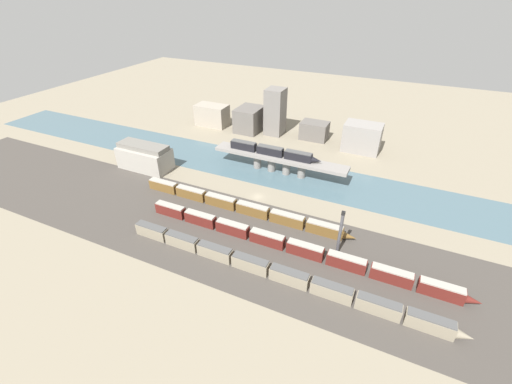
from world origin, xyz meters
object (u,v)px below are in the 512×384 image
Objects in this scene: train_on_bridge at (273,151)px; train_yard_mid at (289,245)px; warehouse_building at (145,157)px; train_yard_far at (240,206)px; train_yard_near at (273,271)px; signal_tower at (340,233)px.

train_yard_mid is (23.65, -43.96, -7.07)m from train_on_bridge.
warehouse_building reaches higher than train_yard_mid.
train_yard_mid is 4.40× the size of warehouse_building.
train_yard_mid reaches higher than train_yard_far.
warehouse_building is at bearing 167.06° from train_yard_far.
warehouse_building is at bearing 154.22° from train_yard_near.
warehouse_building is at bearing 162.21° from train_yard_mid.
train_on_bridge is 2.65× the size of signal_tower.
train_on_bridge is 0.42× the size of train_yard_near.
train_yard_near is (23.42, -55.80, -7.06)m from train_on_bridge.
signal_tower reaches higher than train_yard_mid.
train_on_bridge reaches higher than train_yard_mid.
signal_tower is at bearing -10.68° from train_yard_far.
train_yard_far is 36.96m from signal_tower.
warehouse_building is at bearing 167.99° from signal_tower.
signal_tower is at bearing 21.37° from train_yard_mid.
train_yard_near is 32.75m from train_yard_far.
signal_tower reaches higher than warehouse_building.
warehouse_building reaches higher than train_yard_far.
train_yard_far is 3.50× the size of warehouse_building.
warehouse_building is (-73.43, 35.47, 3.22)m from train_yard_near.
train_yard_mid is at bearing 88.89° from train_yard_near.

